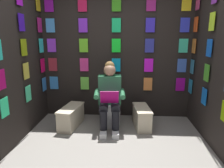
{
  "coord_description": "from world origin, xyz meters",
  "views": [
    {
      "loc": [
        -0.16,
        2.3,
        1.6
      ],
      "look_at": [
        0.04,
        -0.94,
        0.85
      ],
      "focal_mm": 32.59,
      "sensor_mm": 36.0,
      "label": 1
    }
  ],
  "objects": [
    {
      "name": "comic_longbox_near",
      "position": [
        -0.49,
        -1.17,
        0.19
      ],
      "size": [
        0.33,
        0.64,
        0.38
      ],
      "rotation": [
        0.0,
        0.0,
        0.12
      ],
      "color": "beige",
      "rests_on": "ground"
    },
    {
      "name": "ground_plane",
      "position": [
        0.0,
        0.0,
        0.0
      ],
      "size": [
        30.0,
        30.0,
        0.0
      ],
      "primitive_type": "plane",
      "color": "gray"
    },
    {
      "name": "comic_longbox_far",
      "position": [
        0.8,
        -1.13,
        0.19
      ],
      "size": [
        0.38,
        0.72,
        0.37
      ],
      "rotation": [
        0.0,
        0.0,
        -0.16
      ],
      "color": "beige",
      "rests_on": "ground"
    },
    {
      "name": "toilet",
      "position": [
        0.1,
        -1.32,
        0.33
      ],
      "size": [
        0.41,
        0.56,
        0.77
      ],
      "rotation": [
        0.0,
        0.0,
        0.05
      ],
      "color": "white",
      "rests_on": "ground"
    },
    {
      "name": "display_wall_right",
      "position": [
        1.51,
        -0.86,
        1.25
      ],
      "size": [
        0.14,
        1.71,
        2.49
      ],
      "color": "black",
      "rests_on": "ground"
    },
    {
      "name": "display_wall_left",
      "position": [
        -1.51,
        -0.86,
        1.25
      ],
      "size": [
        0.14,
        1.71,
        2.49
      ],
      "color": "black",
      "rests_on": "ground"
    },
    {
      "name": "display_wall_back",
      "position": [
        0.0,
        -1.76,
        1.25
      ],
      "size": [
        3.02,
        0.14,
        2.49
      ],
      "color": "black",
      "rests_on": "ground"
    },
    {
      "name": "person_reading",
      "position": [
        0.09,
        -1.1,
        0.6
      ],
      "size": [
        0.54,
        0.7,
        1.19
      ],
      "rotation": [
        0.0,
        0.0,
        0.05
      ],
      "color": "#286B42",
      "rests_on": "ground"
    }
  ]
}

